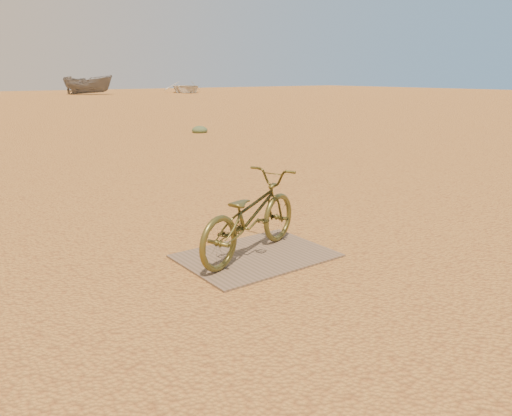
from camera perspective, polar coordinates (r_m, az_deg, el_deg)
ground at (r=5.20m, az=2.52°, el=-6.30°), size 120.00×120.00×0.00m
plywood_board at (r=5.36m, az=0.00°, el=-5.49°), size 1.55×1.14×0.02m
bicycle at (r=5.24m, az=-0.70°, el=-0.83°), size 1.76×1.11×0.87m
boat_mid_right at (r=51.23m, az=-18.63°, el=13.21°), size 4.82×4.20×1.81m
boat_far_right at (r=54.06m, az=-8.07°, el=13.53°), size 5.41×6.45×1.15m
kale_b at (r=16.95m, az=-6.45°, el=8.56°), size 0.52×0.52×0.29m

